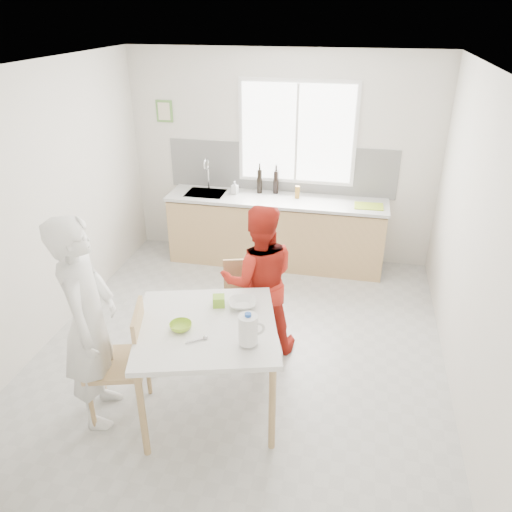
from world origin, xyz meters
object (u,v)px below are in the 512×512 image
at_px(bowl_green, 181,326).
at_px(bowl_white, 243,304).
at_px(chair_far, 246,304).
at_px(wine_bottle_b, 276,182).
at_px(chair_left, 126,358).
at_px(person_white, 89,323).
at_px(wine_bottle_a, 260,181).
at_px(dining_table, 207,334).
at_px(person_red, 259,280).
at_px(milk_jug, 249,329).

height_order(bowl_green, bowl_white, bowl_white).
distance_m(chair_far, wine_bottle_b, 2.19).
xyz_separation_m(chair_left, person_white, (-0.23, -0.07, 0.35)).
height_order(bowl_green, wine_bottle_a, wine_bottle_a).
distance_m(chair_far, person_white, 1.56).
bearing_deg(person_white, chair_far, -57.03).
relative_size(dining_table, bowl_green, 7.69).
height_order(person_red, wine_bottle_b, person_red).
relative_size(person_white, wine_bottle_a, 5.70).
height_order(person_white, person_red, person_white).
bearing_deg(milk_jug, dining_table, 139.04).
bearing_deg(wine_bottle_b, wine_bottle_a, -171.32).
relative_size(chair_far, wine_bottle_b, 3.15).
relative_size(bowl_white, milk_jug, 0.91).
distance_m(wine_bottle_a, wine_bottle_b, 0.21).
height_order(person_red, wine_bottle_a, person_red).
bearing_deg(bowl_white, person_red, 88.20).
bearing_deg(bowl_green, milk_jug, -8.02).
relative_size(chair_far, person_red, 0.61).
relative_size(person_red, milk_jug, 5.97).
height_order(chair_far, wine_bottle_b, wine_bottle_b).
bearing_deg(person_white, wine_bottle_b, -31.55).
relative_size(dining_table, person_red, 0.89).
distance_m(chair_far, milk_jug, 1.20).
bearing_deg(wine_bottle_a, wine_bottle_b, 8.68).
relative_size(bowl_green, wine_bottle_b, 0.59).
bearing_deg(person_red, chair_left, 35.62).
bearing_deg(bowl_white, dining_table, -124.41).
height_order(person_white, bowl_green, person_white).
bearing_deg(wine_bottle_a, chair_far, -82.14).
distance_m(chair_left, wine_bottle_a, 3.23).
height_order(chair_left, bowl_green, chair_left).
bearing_deg(chair_far, milk_jug, -91.36).
height_order(person_white, bowl_white, person_white).
distance_m(chair_far, bowl_white, 0.68).
height_order(person_red, bowl_white, person_red).
bearing_deg(person_white, bowl_white, -78.39).
bearing_deg(person_red, dining_table, 59.74).
bearing_deg(chair_far, wine_bottle_a, 82.07).
xyz_separation_m(bowl_white, wine_bottle_a, (-0.40, 2.65, 0.20)).
bearing_deg(milk_jug, chair_left, 164.26).
relative_size(dining_table, chair_far, 1.45).
xyz_separation_m(chair_far, person_red, (0.13, 0.04, 0.25)).
height_order(dining_table, wine_bottle_a, wine_bottle_a).
xyz_separation_m(wine_bottle_a, wine_bottle_b, (0.21, 0.03, -0.01)).
bearing_deg(dining_table, wine_bottle_b, 89.31).
bearing_deg(wine_bottle_b, person_white, -105.76).
height_order(bowl_white, wine_bottle_b, wine_bottle_b).
height_order(bowl_green, milk_jug, milk_jug).
relative_size(dining_table, wine_bottle_b, 4.56).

